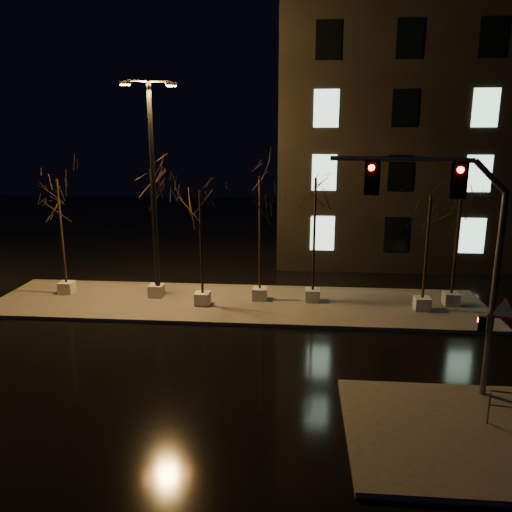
{
  "coord_description": "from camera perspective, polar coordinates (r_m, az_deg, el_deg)",
  "views": [
    {
      "loc": [
        2.68,
        -15.17,
        7.5
      ],
      "look_at": [
        1.03,
        3.95,
        2.8
      ],
      "focal_mm": 35.0,
      "sensor_mm": 36.0,
      "label": 1
    }
  ],
  "objects": [
    {
      "name": "ground",
      "position": [
        17.14,
        -4.67,
        -12.25
      ],
      "size": [
        90.0,
        90.0,
        0.0
      ],
      "primitive_type": "plane",
      "color": "black",
      "rests_on": "ground"
    },
    {
      "name": "median",
      "position": [
        22.6,
        -2.16,
        -5.44
      ],
      "size": [
        22.0,
        5.0,
        0.15
      ],
      "primitive_type": "cube",
      "color": "#4D4A45",
      "rests_on": "ground"
    },
    {
      "name": "sidewalk_corner",
      "position": [
        14.65,
        24.64,
        -18.08
      ],
      "size": [
        7.0,
        5.0,
        0.15
      ],
      "primitive_type": "cube",
      "color": "#4D4A45",
      "rests_on": "ground"
    },
    {
      "name": "building",
      "position": [
        35.05,
        24.41,
        12.57
      ],
      "size": [
        25.0,
        12.0,
        15.0
      ],
      "primitive_type": "cube",
      "color": "black",
      "rests_on": "ground"
    },
    {
      "name": "tree_0",
      "position": [
        24.53,
        -21.59,
        5.4
      ],
      "size": [
        1.8,
        1.8,
        5.53
      ],
      "color": "beige",
      "rests_on": "median"
    },
    {
      "name": "tree_1",
      "position": [
        22.77,
        -11.81,
        6.48
      ],
      "size": [
        1.8,
        1.8,
        6.04
      ],
      "color": "beige",
      "rests_on": "median"
    },
    {
      "name": "tree_2",
      "position": [
        21.39,
        -6.36,
        4.47
      ],
      "size": [
        1.8,
        1.8,
        5.18
      ],
      "color": "beige",
      "rests_on": "median"
    },
    {
      "name": "tree_3",
      "position": [
        21.85,
        0.45,
        5.89
      ],
      "size": [
        1.8,
        1.8,
        5.75
      ],
      "color": "beige",
      "rests_on": "median"
    },
    {
      "name": "tree_4",
      "position": [
        21.8,
        6.77,
        5.66
      ],
      "size": [
        1.8,
        1.8,
        5.69
      ],
      "color": "beige",
      "rests_on": "median"
    },
    {
      "name": "tree_5",
      "position": [
        21.81,
        19.14,
        3.72
      ],
      "size": [
        1.8,
        1.8,
        5.05
      ],
      "color": "beige",
      "rests_on": "median"
    },
    {
      "name": "tree_6",
      "position": [
        22.9,
        22.15,
        3.89
      ],
      "size": [
        1.8,
        1.8,
        5.04
      ],
      "color": "beige",
      "rests_on": "median"
    },
    {
      "name": "traffic_signal_mast",
      "position": [
        14.93,
        21.93,
        1.45
      ],
      "size": [
        5.32,
        1.62,
        6.74
      ],
      "rotation": [
        0.0,
        0.0,
        -0.27
      ],
      "color": "#585B60",
      "rests_on": "sidewalk_corner"
    },
    {
      "name": "streetlight_main",
      "position": [
        22.56,
        -11.7,
        8.82
      ],
      "size": [
        2.33,
        1.04,
        9.57
      ],
      "rotation": [
        0.0,
        0.0,
        0.34
      ],
      "color": "black",
      "rests_on": "median"
    }
  ]
}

